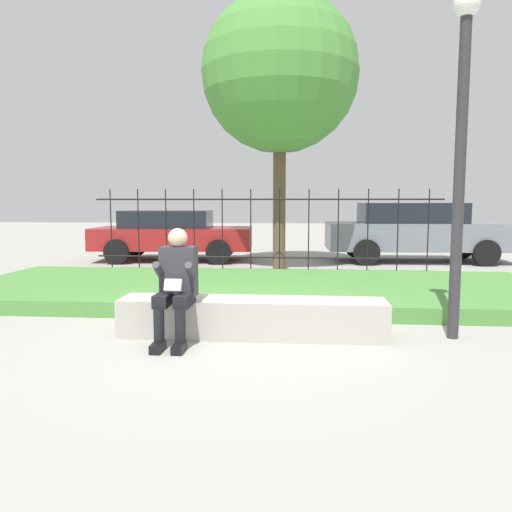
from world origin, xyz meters
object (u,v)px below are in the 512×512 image
car_parked_right (416,231)px  street_lamp (462,128)px  person_seated_reader (176,281)px  tree_behind_fence (280,74)px  stone_bench (252,320)px  car_parked_left (172,234)px

car_parked_right → street_lamp: street_lamp is taller
person_seated_reader → tree_behind_fence: size_ratio=0.21×
stone_bench → tree_behind_fence: (0.06, 5.63, 4.06)m
car_parked_left → tree_behind_fence: 4.78m
tree_behind_fence → street_lamp: bearing=-68.5°
car_parked_right → car_parked_left: bearing=-179.5°
car_parked_left → stone_bench: bearing=-72.7°
car_parked_right → street_lamp: bearing=-101.3°
car_parked_right → street_lamp: size_ratio=1.23×
stone_bench → street_lamp: street_lamp is taller
street_lamp → tree_behind_fence: 6.23m
person_seated_reader → car_parked_right: 8.76m
person_seated_reader → car_parked_left: bearing=105.0°
car_parked_left → street_lamp: 8.74m
car_parked_right → tree_behind_fence: 5.14m
car_parked_left → tree_behind_fence: tree_behind_fence is taller
car_parked_left → car_parked_right: 6.19m
street_lamp → tree_behind_fence: (-2.17, 5.51, 1.96)m
car_parked_left → street_lamp: street_lamp is taller
stone_bench → car_parked_right: bearing=65.2°
person_seated_reader → tree_behind_fence: 6.98m
car_parked_left → street_lamp: bearing=-58.4°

